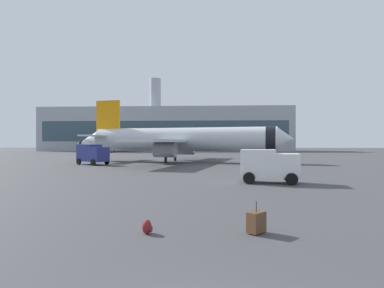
# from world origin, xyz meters

# --- Properties ---
(airplane_at_gate) EXTENTS (35.56, 32.30, 10.50)m
(airplane_at_gate) POSITION_xyz_m (-4.63, 46.93, 3.66)
(airplane_at_gate) COLOR silver
(airplane_at_gate) RESTS_ON ground
(airplane_taxiing) EXTENTS (26.19, 23.99, 7.99)m
(airplane_taxiing) POSITION_xyz_m (-34.38, 100.48, 2.78)
(airplane_taxiing) COLOR silver
(airplane_taxiing) RESTS_ON ground
(service_truck) EXTENTS (5.21, 4.50, 2.90)m
(service_truck) POSITION_xyz_m (-16.66, 39.80, 1.61)
(service_truck) COLOR navy
(service_truck) RESTS_ON ground
(cargo_van) EXTENTS (4.65, 2.88, 2.60)m
(cargo_van) POSITION_xyz_m (4.63, 20.40, 1.45)
(cargo_van) COLOR white
(cargo_van) RESTS_ON ground
(safety_cone_near) EXTENTS (0.44, 0.44, 0.71)m
(safety_cone_near) POSITION_xyz_m (9.87, 51.00, 0.35)
(safety_cone_near) COLOR #F2590C
(safety_cone_near) RESTS_ON ground
(safety_cone_mid) EXTENTS (0.44, 0.44, 0.62)m
(safety_cone_mid) POSITION_xyz_m (1.36, 51.20, 0.30)
(safety_cone_mid) COLOR #F2590C
(safety_cone_mid) RESTS_ON ground
(rolling_suitcase) EXTENTS (0.73, 0.74, 1.10)m
(rolling_suitcase) POSITION_xyz_m (1.66, 6.55, 0.39)
(rolling_suitcase) COLOR brown
(rolling_suitcase) RESTS_ON ground
(traveller_backpack) EXTENTS (0.36, 0.40, 0.48)m
(traveller_backpack) POSITION_xyz_m (-2.08, 6.30, 0.23)
(traveller_backpack) COLOR maroon
(traveller_backpack) RESTS_ON ground
(terminal_building) EXTENTS (96.70, 18.58, 28.80)m
(terminal_building) POSITION_xyz_m (-17.24, 120.69, 8.51)
(terminal_building) COLOR #9EA3AD
(terminal_building) RESTS_ON ground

